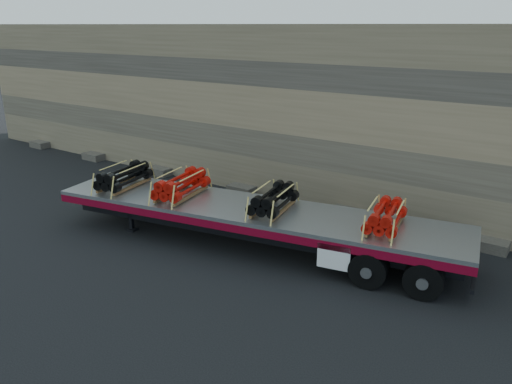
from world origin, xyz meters
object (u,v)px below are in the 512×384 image
bundle_front (124,177)px  bundle_rear (385,217)px  bundle_midrear (273,200)px  bundle_midfront (181,185)px  trailer (251,227)px

bundle_front → bundle_rear: bearing=-0.0°
bundle_midrear → bundle_front: bearing=180.0°
bundle_front → bundle_midrear: size_ratio=1.05×
bundle_midrear → bundle_rear: bearing=0.0°
bundle_front → bundle_midfront: (2.40, 0.44, 0.01)m
bundle_midrear → bundle_rear: size_ratio=1.05×
bundle_rear → trailer: bearing=180.0°
bundle_midfront → bundle_front: bearing=180.0°
trailer → bundle_midrear: bearing=0.0°
bundle_midfront → bundle_midrear: bearing=0.0°
trailer → bundle_rear: (4.21, 0.78, 1.02)m
bundle_front → bundle_midrear: (5.75, 1.07, -0.02)m
trailer → bundle_midrear: (0.77, 0.14, 1.04)m
bundle_midfront → bundle_rear: bundle_midfront is taller
trailer → bundle_front: size_ratio=6.51×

